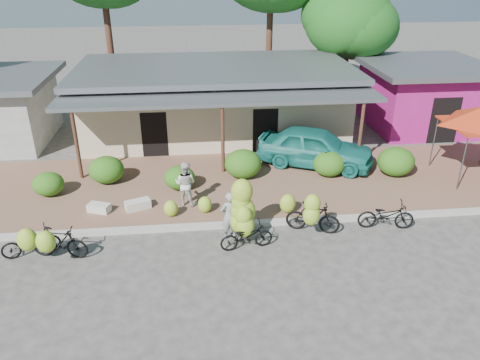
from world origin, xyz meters
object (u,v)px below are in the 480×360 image
(bike_center, at_px, (244,219))
(teal_van, at_px, (316,147))
(vendor, at_px, (229,216))
(bike_far_left, at_px, (30,242))
(bike_far_right, at_px, (386,215))
(bike_right, at_px, (313,216))
(tree_near_right, at_px, (345,20))
(sack_near, at_px, (138,205))
(bystander, at_px, (185,184))
(sack_far, at_px, (99,208))
(bike_left, at_px, (57,242))

(bike_center, relative_size, teal_van, 0.44)
(vendor, height_order, teal_van, teal_van)
(bike_far_left, xyz_separation_m, bike_far_right, (10.97, 0.46, -0.05))
(bike_center, distance_m, bike_right, 2.24)
(tree_near_right, height_order, teal_van, tree_near_right)
(sack_near, height_order, bystander, bystander)
(tree_near_right, height_order, sack_far, tree_near_right)
(tree_near_right, bearing_deg, sack_far, -136.11)
(bike_center, bearing_deg, bike_left, 84.70)
(tree_near_right, xyz_separation_m, bystander, (-8.81, -11.11, -3.97))
(bike_left, bearing_deg, bike_far_right, -74.12)
(bike_far_left, bearing_deg, bystander, -76.84)
(tree_near_right, relative_size, bike_center, 3.23)
(vendor, distance_m, teal_van, 6.39)
(bike_center, relative_size, sack_near, 2.45)
(bike_far_left, bearing_deg, bike_far_right, -103.97)
(bike_far_left, height_order, sack_near, bike_far_left)
(bike_far_right, relative_size, vendor, 1.17)
(sack_far, bearing_deg, bike_far_right, -11.32)
(bike_far_left, distance_m, bike_right, 8.52)
(bike_right, relative_size, sack_far, 2.40)
(bike_right, height_order, vendor, bike_right)
(vendor, distance_m, bystander, 2.54)
(bike_center, height_order, vendor, bike_center)
(bike_center, bearing_deg, bystander, 26.78)
(tree_near_right, bearing_deg, bystander, -128.42)
(bike_far_left, relative_size, bike_left, 0.99)
(tree_near_right, height_order, bike_left, tree_near_right)
(sack_near, xyz_separation_m, teal_van, (7.01, 2.99, 0.65))
(bike_far_left, height_order, teal_van, teal_van)
(sack_near, relative_size, vendor, 0.53)
(sack_near, bearing_deg, sack_far, -176.86)
(vendor, bearing_deg, sack_near, -55.57)
(bike_right, relative_size, teal_van, 0.38)
(bike_far_left, distance_m, bike_center, 6.31)
(bike_far_right, bearing_deg, bystander, 80.41)
(bike_left, distance_m, bike_far_right, 10.16)
(sack_far, bearing_deg, bike_left, -105.93)
(bike_left, xyz_separation_m, vendor, (5.05, 0.64, 0.21))
(bike_far_left, relative_size, bike_center, 0.84)
(sack_near, relative_size, bystander, 0.53)
(bike_far_right, xyz_separation_m, sack_near, (-8.11, 1.96, -0.20))
(tree_near_right, relative_size, sack_near, 7.91)
(bike_far_left, relative_size, bike_far_right, 0.93)
(bike_far_left, xyz_separation_m, bike_center, (6.30, 0.08, 0.32))
(bike_right, height_order, sack_far, bike_right)
(bike_right, distance_m, teal_van, 5.23)
(bike_right, bearing_deg, sack_near, 90.85)
(sack_near, bearing_deg, bike_center, -34.15)
(bike_right, xyz_separation_m, vendor, (-2.63, 0.05, 0.13))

